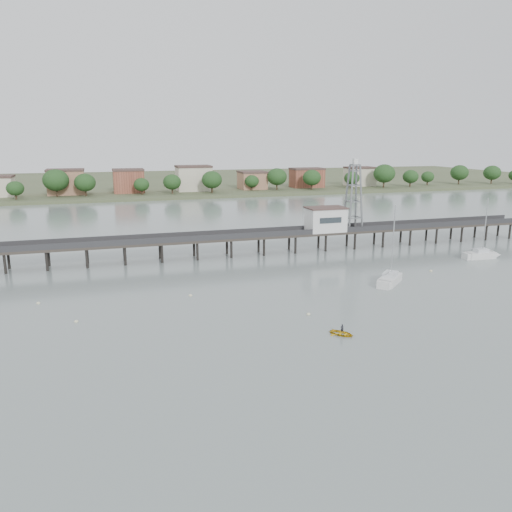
{
  "coord_description": "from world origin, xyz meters",
  "views": [
    {
      "loc": [
        -20.51,
        -37.53,
        23.56
      ],
      "look_at": [
        3.78,
        42.0,
        4.0
      ],
      "focal_mm": 35.0,
      "sensor_mm": 36.0,
      "label": 1
    }
  ],
  "objects": [
    {
      "name": "ground_plane",
      "position": [
        0.0,
        0.0,
        0.0
      ],
      "size": [
        500.0,
        500.0,
        0.0
      ],
      "primitive_type": "plane",
      "color": "slate",
      "rests_on": "ground"
    },
    {
      "name": "pier",
      "position": [
        0.0,
        60.0,
        3.79
      ],
      "size": [
        150.0,
        5.0,
        5.5
      ],
      "color": "#2D2823",
      "rests_on": "ground"
    },
    {
      "name": "pier_building",
      "position": [
        25.0,
        60.0,
        6.67
      ],
      "size": [
        8.4,
        5.4,
        5.3
      ],
      "color": "silver",
      "rests_on": "ground"
    },
    {
      "name": "lattice_tower",
      "position": [
        31.5,
        60.0,
        11.1
      ],
      "size": [
        3.2,
        3.2,
        15.5
      ],
      "color": "slate",
      "rests_on": "ground"
    },
    {
      "name": "sailboat_e",
      "position": [
        52.79,
        42.96,
        0.64
      ],
      "size": [
        7.86,
        2.65,
        12.87
      ],
      "rotation": [
        0.0,
        0.0,
        -0.05
      ],
      "color": "silver",
      "rests_on": "ground"
    },
    {
      "name": "sailboat_c",
      "position": [
        25.24,
        33.35,
        0.64
      ],
      "size": [
        7.88,
        7.52,
        13.92
      ],
      "rotation": [
        0.0,
        0.0,
        0.74
      ],
      "color": "silver",
      "rests_on": "ground"
    },
    {
      "name": "yellow_dinghy",
      "position": [
        6.44,
        14.48,
        0.0
      ],
      "size": [
        2.06,
        1.83,
        3.01
      ],
      "primitive_type": "imported",
      "rotation": [
        0.0,
        0.0,
        0.68
      ],
      "color": "gold",
      "rests_on": "ground"
    },
    {
      "name": "dinghy_occupant",
      "position": [
        6.44,
        14.48,
        0.0
      ],
      "size": [
        0.47,
        1.18,
        0.28
      ],
      "primitive_type": "imported",
      "rotation": [
        0.0,
        0.0,
        3.1
      ],
      "color": "black",
      "rests_on": "ground"
    },
    {
      "name": "mooring_buoys",
      "position": [
        -4.71,
        32.43,
        0.08
      ],
      "size": [
        67.05,
        16.5,
        0.39
      ],
      "color": "beige",
      "rests_on": "ground"
    },
    {
      "name": "far_shore",
      "position": [
        0.36,
        239.58,
        0.95
      ],
      "size": [
        500.0,
        170.0,
        10.4
      ],
      "color": "#475133",
      "rests_on": "ground"
    }
  ]
}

